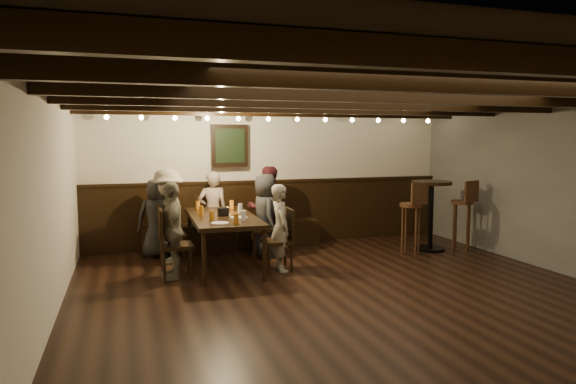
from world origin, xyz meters
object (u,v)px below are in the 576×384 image
object	(u,v)px
person_bench_right	(268,208)
high_top_table	(431,205)
person_right_far	(281,228)
person_left_near	(168,216)
dining_table	(223,220)
person_left_far	(172,230)
person_bench_centre	(213,212)
person_bench_left	(157,218)
person_right_near	(265,215)
chair_left_near	(171,245)
chair_right_far	(278,252)
chair_right_near	(264,239)
bar_stool_left	(411,228)
bar_stool_right	(462,224)
chair_left_far	(175,257)

from	to	relation	value
person_bench_right	high_top_table	xyz separation A→B (m)	(2.61, -0.84, 0.06)
person_bench_right	person_right_far	size ratio (longest dim) A/B	1.14
person_bench_right	person_left_near	bearing A→B (deg)	15.26
dining_table	person_left_far	xyz separation A→B (m)	(-0.76, -0.43, -0.04)
person_bench_centre	high_top_table	bearing A→B (deg)	165.36
person_bench_left	person_right_near	xyz separation A→B (m)	(1.64, -0.49, 0.03)
person_right_near	chair_left_near	bearing A→B (deg)	90.00
dining_table	chair_right_far	bearing A→B (deg)	-32.05
dining_table	person_bench_centre	distance (m)	1.05
chair_right_near	chair_right_far	distance (m)	0.90
chair_right_near	person_right_near	distance (m)	0.37
high_top_table	person_bench_centre	bearing A→B (deg)	163.92
dining_table	chair_right_far	xyz separation A→B (m)	(0.71, -0.47, -0.42)
person_left_far	person_right_near	size ratio (longest dim) A/B	0.99
person_bench_left	bar_stool_left	xyz separation A→B (m)	(3.91, -1.09, -0.19)
chair_right_near	person_right_far	bearing A→B (deg)	-178.08
dining_table	high_top_table	distance (m)	3.53
person_bench_centre	person_left_near	world-z (taller)	person_left_near
bar_stool_right	person_bench_right	bearing A→B (deg)	147.22
person_left_near	person_right_far	xyz separation A→B (m)	(1.48, -0.94, -0.10)
chair_left_near	person_right_far	size ratio (longest dim) A/B	0.71
chair_right_far	person_left_near	xyz separation A→B (m)	(-1.45, 0.94, 0.45)
person_left_near	bar_stool_left	size ratio (longest dim) A/B	1.21
chair_left_near	person_right_near	bearing A→B (deg)	90.00
chair_left_near	chair_left_far	xyz separation A→B (m)	(-0.02, -0.90, 0.02)
chair_right_near	bar_stool_right	bearing A→B (deg)	-97.99
chair_right_far	bar_stool_left	world-z (taller)	bar_stool_left
person_bench_centre	person_bench_right	xyz separation A→B (m)	(0.90, -0.17, 0.04)
person_bench_centre	person_left_far	xyz separation A→B (m)	(-0.79, -1.48, -0.01)
dining_table	person_bench_right	bearing A→B (deg)	45.00
person_left_near	person_right_near	bearing A→B (deg)	90.00
chair_right_far	person_right_far	world-z (taller)	person_right_far
person_left_near	person_bench_centre	bearing A→B (deg)	128.66
person_left_far	high_top_table	world-z (taller)	person_left_far
chair_left_far	chair_right_far	xyz separation A→B (m)	(1.44, -0.04, -0.02)
chair_right_near	person_bench_centre	xyz separation A→B (m)	(-0.70, 0.62, 0.38)
dining_table	person_bench_right	distance (m)	1.27
chair_right_near	person_bench_right	world-z (taller)	person_bench_right
dining_table	person_bench_right	size ratio (longest dim) A/B	1.44
chair_right_near	bar_stool_right	xyz separation A→B (m)	(3.30, -0.55, 0.15)
person_bench_right	person_bench_left	bearing A→B (deg)	0.00
person_bench_centre	bar_stool_right	world-z (taller)	person_bench_centre
chair_left_far	person_bench_right	bearing A→B (deg)	129.81
chair_right_near	person_left_near	size ratio (longest dim) A/B	0.66
person_bench_right	person_right_near	world-z (taller)	person_bench_right
chair_left_near	chair_right_near	size ratio (longest dim) A/B	0.93
person_bench_centre	high_top_table	size ratio (longest dim) A/B	1.15
person_bench_right	person_right_far	distance (m)	1.36
chair_left_near	person_bench_left	xyz separation A→B (m)	(-0.17, 0.45, 0.36)
dining_table	person_right_near	world-z (taller)	person_right_near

